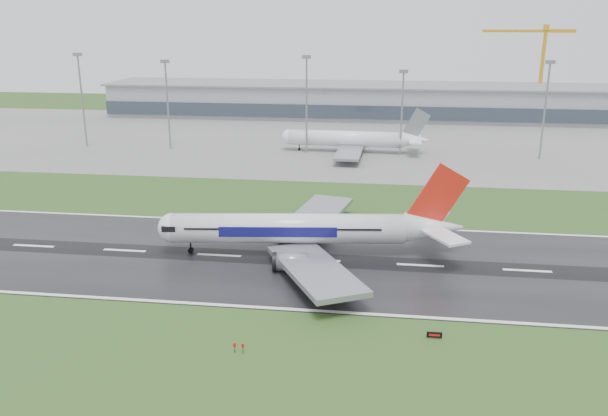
# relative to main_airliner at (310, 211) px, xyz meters

# --- Properties ---
(ground) EXTENTS (520.00, 520.00, 0.00)m
(ground) POSITION_rel_main_airliner_xyz_m (1.97, -3.43, -9.12)
(ground) COLOR #264519
(ground) RESTS_ON ground
(runway) EXTENTS (400.00, 45.00, 0.10)m
(runway) POSITION_rel_main_airliner_xyz_m (1.97, -3.43, -9.07)
(runway) COLOR black
(runway) RESTS_ON ground
(apron) EXTENTS (400.00, 130.00, 0.08)m
(apron) POSITION_rel_main_airliner_xyz_m (1.97, 121.57, -9.08)
(apron) COLOR slate
(apron) RESTS_ON ground
(terminal) EXTENTS (240.00, 36.00, 15.00)m
(terminal) POSITION_rel_main_airliner_xyz_m (1.97, 181.57, -1.62)
(terminal) COLOR gray
(terminal) RESTS_ON ground
(main_airliner) EXTENTS (67.51, 64.96, 18.04)m
(main_airliner) POSITION_rel_main_airliner_xyz_m (0.00, 0.00, 0.00)
(main_airliner) COLOR silver
(main_airliner) RESTS_ON runway
(parked_airliner) EXTENTS (54.39, 50.85, 15.51)m
(parked_airliner) POSITION_rel_main_airliner_xyz_m (2.48, 99.41, -1.28)
(parked_airliner) COLOR white
(parked_airliner) RESTS_ON apron
(tower_crane) EXTENTS (43.44, 6.34, 42.96)m
(tower_crane) POSITION_rel_main_airliner_xyz_m (87.56, 196.57, 12.36)
(tower_crane) COLOR orange
(tower_crane) RESTS_ON ground
(runway_sign) EXTENTS (2.30, 0.77, 1.04)m
(runway_sign) POSITION_rel_main_airliner_xyz_m (22.69, -31.67, -8.60)
(runway_sign) COLOR black
(runway_sign) RESTS_ON ground
(floodmast_0) EXTENTS (0.64, 0.64, 32.80)m
(floodmast_0) POSITION_rel_main_airliner_xyz_m (-95.60, 96.57, 7.28)
(floodmast_0) COLOR gray
(floodmast_0) RESTS_ON ground
(floodmast_1) EXTENTS (0.64, 0.64, 30.68)m
(floodmast_1) POSITION_rel_main_airliner_xyz_m (-63.32, 96.57, 6.22)
(floodmast_1) COLOR gray
(floodmast_1) RESTS_ON ground
(floodmast_2) EXTENTS (0.64, 0.64, 32.60)m
(floodmast_2) POSITION_rel_main_airliner_xyz_m (-13.15, 96.57, 7.18)
(floodmast_2) COLOR gray
(floodmast_2) RESTS_ON ground
(floodmast_3) EXTENTS (0.64, 0.64, 28.13)m
(floodmast_3) POSITION_rel_main_airliner_xyz_m (19.69, 96.57, 4.94)
(floodmast_3) COLOR gray
(floodmast_3) RESTS_ON ground
(floodmast_4) EXTENTS (0.64, 0.64, 31.59)m
(floodmast_4) POSITION_rel_main_airliner_xyz_m (66.47, 96.57, 6.67)
(floodmast_4) COLOR gray
(floodmast_4) RESTS_ON ground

